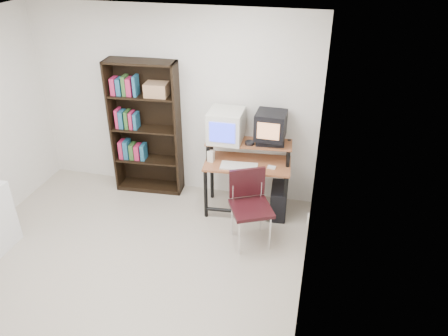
% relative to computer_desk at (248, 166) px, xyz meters
% --- Properties ---
extents(floor, '(4.00, 4.00, 0.01)m').
position_rel_computer_desk_xyz_m(floor, '(-1.13, -1.62, -0.68)').
color(floor, '#B5A996').
rests_on(floor, ground).
extents(ceiling, '(4.00, 4.00, 0.01)m').
position_rel_computer_desk_xyz_m(ceiling, '(-1.13, -1.62, 1.92)').
color(ceiling, white).
rests_on(ceiling, back_wall).
extents(back_wall, '(4.00, 0.01, 2.60)m').
position_rel_computer_desk_xyz_m(back_wall, '(-1.13, 0.38, 0.62)').
color(back_wall, silver).
rests_on(back_wall, floor).
extents(right_wall, '(0.01, 4.00, 2.60)m').
position_rel_computer_desk_xyz_m(right_wall, '(0.87, -1.62, 0.62)').
color(right_wall, silver).
rests_on(right_wall, floor).
extents(computer_desk, '(1.16, 0.66, 0.98)m').
position_rel_computer_desk_xyz_m(computer_desk, '(0.00, 0.00, 0.00)').
color(computer_desk, '#9A5832').
rests_on(computer_desk, floor).
extents(crt_monitor, '(0.44, 0.45, 0.41)m').
position_rel_computer_desk_xyz_m(crt_monitor, '(-0.31, 0.09, 0.50)').
color(crt_monitor, beige).
rests_on(crt_monitor, computer_desk).
extents(vcr, '(0.39, 0.30, 0.08)m').
position_rel_computer_desk_xyz_m(vcr, '(0.26, 0.12, 0.33)').
color(vcr, black).
rests_on(vcr, computer_desk).
extents(crt_tv, '(0.38, 0.38, 0.35)m').
position_rel_computer_desk_xyz_m(crt_tv, '(0.26, 0.13, 0.55)').
color(crt_tv, black).
rests_on(crt_tv, vcr).
extents(cd_spindle, '(0.13, 0.13, 0.05)m').
position_rel_computer_desk_xyz_m(cd_spindle, '(0.01, 0.02, 0.32)').
color(cd_spindle, '#26262B').
rests_on(cd_spindle, computer_desk).
extents(keyboard, '(0.48, 0.25, 0.03)m').
position_rel_computer_desk_xyz_m(keyboard, '(-0.08, -0.16, 0.06)').
color(keyboard, beige).
rests_on(keyboard, computer_desk).
extents(mousepad, '(0.27, 0.24, 0.01)m').
position_rel_computer_desk_xyz_m(mousepad, '(0.33, -0.07, 0.05)').
color(mousepad, black).
rests_on(mousepad, computer_desk).
extents(mouse, '(0.11, 0.07, 0.03)m').
position_rel_computer_desk_xyz_m(mouse, '(0.33, -0.09, 0.06)').
color(mouse, white).
rests_on(mouse, mousepad).
extents(desk_speaker, '(0.09, 0.08, 0.17)m').
position_rel_computer_desk_xyz_m(desk_speaker, '(-0.47, -0.09, 0.13)').
color(desk_speaker, beige).
rests_on(desk_speaker, computer_desk).
extents(pc_tower, '(0.23, 0.46, 0.42)m').
position_rel_computer_desk_xyz_m(pc_tower, '(0.44, -0.02, -0.47)').
color(pc_tower, black).
rests_on(pc_tower, floor).
extents(school_chair, '(0.62, 0.62, 0.92)m').
position_rel_computer_desk_xyz_m(school_chair, '(0.15, -0.63, -0.11)').
color(school_chair, black).
rests_on(school_chair, floor).
extents(bookshelf, '(0.98, 0.39, 1.92)m').
position_rel_computer_desk_xyz_m(bookshelf, '(-1.50, 0.24, 0.30)').
color(bookshelf, black).
rests_on(bookshelf, floor).
extents(wall_outlet, '(0.02, 0.08, 0.12)m').
position_rel_computer_desk_xyz_m(wall_outlet, '(0.85, -0.47, -0.38)').
color(wall_outlet, beige).
rests_on(wall_outlet, right_wall).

